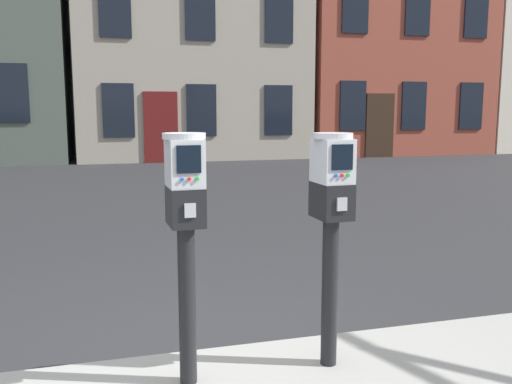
% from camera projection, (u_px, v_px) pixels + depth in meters
% --- Properties ---
extents(parking_meter_near_kerb, '(0.22, 0.26, 1.32)m').
position_uv_depth(parking_meter_near_kerb, '(185.00, 214.00, 2.79)').
color(parking_meter_near_kerb, black).
rests_on(parking_meter_near_kerb, sidewalk_slab).
extents(parking_meter_twin_adjacent, '(0.22, 0.26, 1.31)m').
position_uv_depth(parking_meter_twin_adjacent, '(331.00, 208.00, 3.01)').
color(parking_meter_twin_adjacent, black).
rests_on(parking_meter_twin_adjacent, sidewalk_slab).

